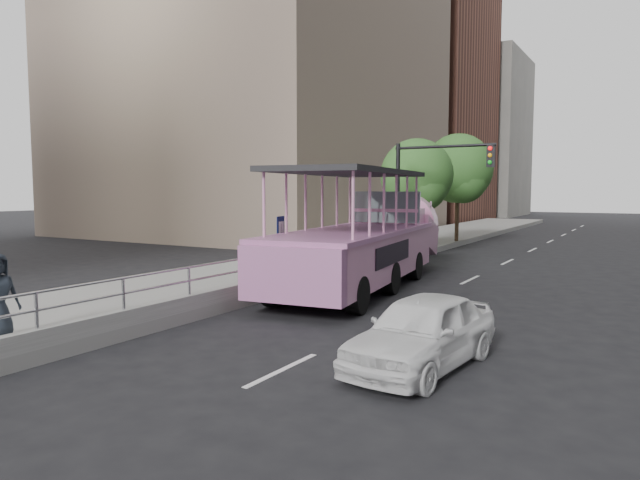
# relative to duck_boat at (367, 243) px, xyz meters

# --- Properties ---
(ground) EXTENTS (160.00, 160.00, 0.00)m
(ground) POSITION_rel_duck_boat_xyz_m (1.74, -7.10, -1.43)
(ground) COLOR black
(sidewalk) EXTENTS (5.50, 80.00, 0.30)m
(sidewalk) POSITION_rel_duck_boat_xyz_m (-4.01, 2.90, -1.28)
(sidewalk) COLOR gray
(sidewalk) RESTS_ON ground
(kerb_wall) EXTENTS (0.24, 30.00, 0.36)m
(kerb_wall) POSITION_rel_duck_boat_xyz_m (-1.38, -5.10, -0.95)
(kerb_wall) COLOR #AEAEA9
(kerb_wall) RESTS_ON sidewalk
(guardrail) EXTENTS (0.07, 22.00, 0.71)m
(guardrail) POSITION_rel_duck_boat_xyz_m (-1.38, -5.10, -0.29)
(guardrail) COLOR silver
(guardrail) RESTS_ON kerb_wall
(duck_boat) EXTENTS (4.28, 11.89, 3.86)m
(duck_boat) POSITION_rel_duck_boat_xyz_m (0.00, 0.00, 0.00)
(duck_boat) COLOR black
(duck_boat) RESTS_ON ground
(car) EXTENTS (1.99, 4.09, 1.35)m
(car) POSITION_rel_duck_boat_xyz_m (4.85, -7.67, -0.76)
(car) COLOR white
(car) RESTS_ON ground
(parking_sign) EXTENTS (0.14, 0.54, 2.45)m
(parking_sign) POSITION_rel_duck_boat_xyz_m (-1.25, -3.30, 0.13)
(parking_sign) COLOR black
(parking_sign) RESTS_ON ground
(traffic_signal) EXTENTS (4.20, 0.32, 5.20)m
(traffic_signal) POSITION_rel_duck_boat_xyz_m (0.04, 5.40, 2.07)
(traffic_signal) COLOR black
(traffic_signal) RESTS_ON ground
(street_tree_near) EXTENTS (3.52, 3.52, 5.72)m
(street_tree_near) POSITION_rel_duck_boat_xyz_m (-1.56, 8.83, 2.39)
(street_tree_near) COLOR #332617
(street_tree_near) RESTS_ON ground
(street_tree_far) EXTENTS (3.97, 3.97, 6.45)m
(street_tree_far) POSITION_rel_duck_boat_xyz_m (-1.36, 14.83, 2.87)
(street_tree_far) COLOR #332617
(street_tree_far) RESTS_ON ground
(midrise_brick) EXTENTS (18.00, 16.00, 26.00)m
(midrise_brick) POSITION_rel_duck_boat_xyz_m (-16.26, 40.90, 11.57)
(midrise_brick) COLOR brown
(midrise_brick) RESTS_ON ground
(midrise_stone_b) EXTENTS (16.00, 14.00, 20.00)m
(midrise_stone_b) POSITION_rel_duck_boat_xyz_m (-14.26, 56.90, 8.57)
(midrise_stone_b) COLOR gray
(midrise_stone_b) RESTS_ON ground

